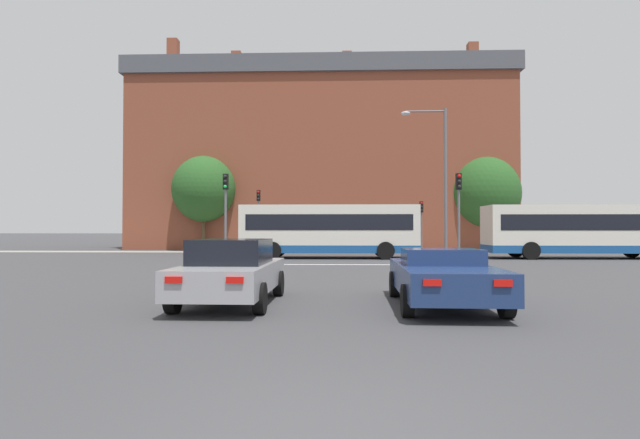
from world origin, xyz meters
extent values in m
cube|color=silver|center=(0.00, 20.03, 0.00)|extent=(9.14, 0.30, 0.01)
cube|color=gray|center=(0.00, 33.28, 0.01)|extent=(70.15, 2.50, 0.01)
cube|color=brown|center=(-1.41, 42.62, 7.26)|extent=(32.22, 12.77, 14.53)
cube|color=#4C4F56|center=(-1.41, 42.62, 15.27)|extent=(32.87, 13.28, 1.48)
cube|color=brown|center=(-14.46, 39.43, 17.27)|extent=(0.90, 0.90, 2.52)
cube|color=brown|center=(-9.49, 42.75, 17.27)|extent=(0.90, 0.90, 2.52)
cube|color=brown|center=(-4.60, 44.05, 17.27)|extent=(0.90, 0.90, 2.52)
cube|color=brown|center=(0.99, 43.14, 17.27)|extent=(0.90, 0.90, 2.52)
cube|color=brown|center=(6.95, 45.53, 17.27)|extent=(0.90, 0.90, 2.52)
cube|color=brown|center=(12.31, 41.24, 17.27)|extent=(0.90, 0.90, 2.52)
cube|color=#9E9EA3|center=(-2.34, 7.38, 0.62)|extent=(1.91, 4.50, 0.60)
cube|color=black|center=(-2.34, 7.33, 1.20)|extent=(1.61, 2.04, 0.55)
cylinder|color=black|center=(-3.19, 8.78, 0.32)|extent=(0.23, 0.64, 0.64)
cylinder|color=black|center=(-1.43, 8.75, 0.32)|extent=(0.23, 0.64, 0.64)
cylinder|color=black|center=(-3.24, 6.00, 0.32)|extent=(0.23, 0.64, 0.64)
cylinder|color=black|center=(-1.48, 5.98, 0.32)|extent=(0.23, 0.64, 0.64)
cube|color=red|center=(-2.94, 5.13, 0.77)|extent=(0.32, 0.06, 0.12)
cube|color=red|center=(-1.80, 5.11, 0.77)|extent=(0.32, 0.06, 0.12)
cube|color=navy|center=(2.39, 7.19, 0.62)|extent=(2.09, 4.78, 0.60)
cube|color=navy|center=(2.40, 7.31, 1.09)|extent=(1.72, 1.47, 0.34)
cylinder|color=black|center=(1.50, 8.68, 0.32)|extent=(0.24, 0.65, 0.64)
cylinder|color=black|center=(3.37, 8.63, 0.32)|extent=(0.24, 0.65, 0.64)
cylinder|color=black|center=(1.42, 5.75, 0.32)|extent=(0.24, 0.65, 0.64)
cylinder|color=black|center=(3.29, 5.70, 0.32)|extent=(0.24, 0.65, 0.64)
cube|color=red|center=(1.72, 4.83, 0.77)|extent=(0.32, 0.06, 0.12)
cube|color=red|center=(2.93, 4.79, 0.77)|extent=(0.32, 0.06, 0.12)
cube|color=silver|center=(-0.41, 25.31, 1.72)|extent=(10.25, 2.55, 2.75)
cube|color=#194C8E|center=(-0.41, 25.31, 0.57)|extent=(10.27, 2.57, 0.44)
cube|color=black|center=(-0.41, 25.31, 2.10)|extent=(9.43, 2.58, 0.90)
cylinder|color=black|center=(2.77, 26.53, 0.50)|extent=(1.00, 0.28, 1.00)
cylinder|color=black|center=(2.77, 24.09, 0.50)|extent=(1.00, 0.28, 1.00)
cylinder|color=black|center=(-3.59, 26.53, 0.50)|extent=(1.00, 0.28, 1.00)
cylinder|color=black|center=(-3.59, 24.09, 0.50)|extent=(1.00, 0.28, 1.00)
cube|color=silver|center=(14.33, 25.52, 1.72)|extent=(11.11, 2.49, 2.74)
cube|color=#194C8E|center=(14.33, 25.52, 0.57)|extent=(11.13, 2.51, 0.44)
cube|color=black|center=(14.33, 25.52, 2.09)|extent=(10.22, 2.52, 0.90)
cylinder|color=black|center=(17.77, 26.71, 0.50)|extent=(1.00, 0.28, 1.00)
cylinder|color=black|center=(10.89, 26.71, 0.50)|extent=(1.00, 0.28, 1.00)
cylinder|color=black|center=(10.89, 24.32, 0.50)|extent=(1.00, 0.28, 1.00)
cylinder|color=slate|center=(6.16, 32.39, 1.46)|extent=(0.12, 0.12, 2.92)
cube|color=black|center=(6.16, 32.39, 3.32)|extent=(0.26, 0.20, 0.80)
sphere|color=red|center=(6.16, 32.26, 3.58)|extent=(0.17, 0.17, 0.17)
sphere|color=black|center=(6.16, 32.26, 3.32)|extent=(0.17, 0.17, 0.17)
sphere|color=black|center=(6.16, 32.26, 3.07)|extent=(0.17, 0.17, 0.17)
cylinder|color=slate|center=(5.96, 20.41, 1.81)|extent=(0.12, 0.12, 3.62)
cube|color=black|center=(5.96, 20.41, 4.02)|extent=(0.26, 0.20, 0.80)
sphere|color=red|center=(5.96, 20.28, 4.27)|extent=(0.17, 0.17, 0.17)
sphere|color=black|center=(5.96, 20.28, 4.02)|extent=(0.17, 0.17, 0.17)
sphere|color=black|center=(5.96, 20.28, 3.76)|extent=(0.17, 0.17, 0.17)
cylinder|color=slate|center=(-5.73, 32.51, 1.89)|extent=(0.12, 0.12, 3.79)
cube|color=black|center=(-5.73, 32.51, 4.19)|extent=(0.26, 0.20, 0.80)
sphere|color=red|center=(-5.73, 32.38, 4.44)|extent=(0.17, 0.17, 0.17)
sphere|color=black|center=(-5.73, 32.38, 4.19)|extent=(0.17, 0.17, 0.17)
sphere|color=black|center=(-5.73, 32.38, 3.93)|extent=(0.17, 0.17, 0.17)
cylinder|color=slate|center=(-5.60, 21.12, 1.86)|extent=(0.12, 0.12, 3.72)
cube|color=black|center=(-5.60, 21.12, 4.12)|extent=(0.26, 0.20, 0.80)
sphere|color=black|center=(-5.60, 20.99, 4.37)|extent=(0.17, 0.17, 0.17)
sphere|color=black|center=(-5.60, 20.99, 4.12)|extent=(0.17, 0.17, 0.17)
sphere|color=#1ED14C|center=(-5.60, 20.99, 3.86)|extent=(0.17, 0.17, 0.17)
cylinder|color=slate|center=(5.92, 23.16, 4.13)|extent=(0.16, 0.16, 8.25)
cylinder|color=slate|center=(4.85, 23.16, 8.10)|extent=(2.14, 0.10, 0.10)
ellipsoid|color=#B2B2B7|center=(3.78, 23.16, 8.00)|extent=(0.50, 0.36, 0.22)
cylinder|color=black|center=(0.52, 33.37, 0.40)|extent=(0.13, 0.13, 0.79)
cylinder|color=black|center=(0.61, 33.52, 0.40)|extent=(0.13, 0.13, 0.79)
cube|color=#B21E23|center=(0.57, 33.44, 1.10)|extent=(0.39, 0.46, 0.63)
sphere|color=tan|center=(0.57, 33.44, 1.53)|extent=(0.24, 0.24, 0.24)
cylinder|color=#4C3823|center=(-10.65, 35.64, 1.40)|extent=(0.36, 0.36, 2.80)
ellipsoid|color=#285623|center=(-10.65, 35.64, 4.94)|extent=(5.04, 5.04, 5.29)
cylinder|color=#4C3823|center=(12.08, 37.56, 1.05)|extent=(0.36, 0.36, 2.10)
ellipsoid|color=#285623|center=(12.08, 37.56, 4.67)|extent=(6.04, 6.04, 6.34)
camera|label=1|loc=(0.07, -3.94, 1.70)|focal=28.00mm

